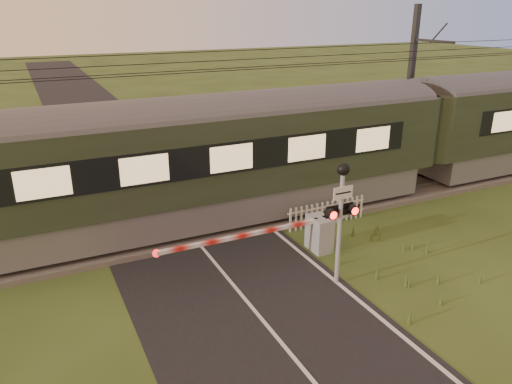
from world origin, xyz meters
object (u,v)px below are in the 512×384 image
train (414,132)px  catenary_mast (410,87)px  picket_fence (327,213)px  crossing_signal (341,203)px  boom_gate (312,233)px

train → catenary_mast: (1.60, 2.23, 1.48)m
picket_fence → crossing_signal: bearing=-119.3°
picket_fence → catenary_mast: size_ratio=0.43×
crossing_signal → picket_fence: crossing_signal is taller
crossing_signal → catenary_mast: size_ratio=0.48×
crossing_signal → picket_fence: size_ratio=1.11×
picket_fence → train: bearing=19.0°
boom_gate → crossing_signal: (-0.41, -2.01, 1.85)m
boom_gate → catenary_mast: (8.73, 5.73, 3.30)m
boom_gate → catenary_mast: catenary_mast is taller
train → picket_fence: size_ratio=14.35×
train → catenary_mast: catenary_mast is taller
train → crossing_signal: train is taller
train → boom_gate: bearing=-153.9°
boom_gate → crossing_signal: 2.76m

